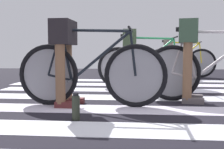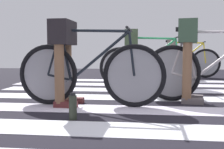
{
  "view_description": "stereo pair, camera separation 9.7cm",
  "coord_description": "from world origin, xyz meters",
  "px_view_note": "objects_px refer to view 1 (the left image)",
  "views": [
    {
      "loc": [
        -0.29,
        -3.33,
        0.64
      ],
      "look_at": [
        -0.59,
        0.22,
        0.35
      ],
      "focal_mm": 43.41,
      "sensor_mm": 36.0,
      "label": 1
    },
    {
      "loc": [
        -0.19,
        -3.33,
        0.64
      ],
      "look_at": [
        -0.59,
        0.22,
        0.35
      ],
      "focal_mm": 43.41,
      "sensor_mm": 36.0,
      "label": 2
    }
  ],
  "objects_px": {
    "bicycle_1_of_4": "(91,73)",
    "cyclist_4_of_4": "(168,53)",
    "cyclist_2_of_4": "(188,49)",
    "bicycle_4_of_4": "(180,62)",
    "bicycle_3_of_4": "(147,66)",
    "cyclist_1_of_4": "(64,51)",
    "water_bottle": "(76,107)",
    "cyclist_3_of_4": "(129,50)",
    "bicycle_2_of_4": "(214,72)"
  },
  "relations": [
    {
      "from": "bicycle_1_of_4",
      "to": "cyclist_4_of_4",
      "type": "height_order",
      "value": "cyclist_4_of_4"
    },
    {
      "from": "cyclist_4_of_4",
      "to": "cyclist_2_of_4",
      "type": "bearing_deg",
      "value": -87.67
    },
    {
      "from": "bicycle_1_of_4",
      "to": "bicycle_4_of_4",
      "type": "distance_m",
      "value": 4.23
    },
    {
      "from": "cyclist_2_of_4",
      "to": "bicycle_3_of_4",
      "type": "height_order",
      "value": "cyclist_2_of_4"
    },
    {
      "from": "bicycle_1_of_4",
      "to": "cyclist_4_of_4",
      "type": "relative_size",
      "value": 1.81
    },
    {
      "from": "bicycle_3_of_4",
      "to": "cyclist_4_of_4",
      "type": "bearing_deg",
      "value": 70.94
    },
    {
      "from": "cyclist_2_of_4",
      "to": "bicycle_4_of_4",
      "type": "relative_size",
      "value": 0.59
    },
    {
      "from": "cyclist_1_of_4",
      "to": "bicycle_1_of_4",
      "type": "bearing_deg",
      "value": -0.0
    },
    {
      "from": "cyclist_2_of_4",
      "to": "bicycle_4_of_4",
      "type": "xyz_separation_m",
      "value": [
        0.48,
        3.5,
        -0.27
      ]
    },
    {
      "from": "water_bottle",
      "to": "cyclist_3_of_4",
      "type": "bearing_deg",
      "value": 79.25
    },
    {
      "from": "bicycle_3_of_4",
      "to": "bicycle_4_of_4",
      "type": "distance_m",
      "value": 2.41
    },
    {
      "from": "cyclist_3_of_4",
      "to": "cyclist_4_of_4",
      "type": "bearing_deg",
      "value": 64.06
    },
    {
      "from": "bicycle_4_of_4",
      "to": "cyclist_4_of_4",
      "type": "bearing_deg",
      "value": -180.0
    },
    {
      "from": "cyclist_2_of_4",
      "to": "bicycle_4_of_4",
      "type": "bearing_deg",
      "value": 92.35
    },
    {
      "from": "cyclist_3_of_4",
      "to": "water_bottle",
      "type": "relative_size",
      "value": 4.06
    },
    {
      "from": "bicycle_1_of_4",
      "to": "water_bottle",
      "type": "xyz_separation_m",
      "value": [
        -0.03,
        -0.66,
        -0.27
      ]
    },
    {
      "from": "bicycle_3_of_4",
      "to": "bicycle_1_of_4",
      "type": "bearing_deg",
      "value": -116.84
    },
    {
      "from": "cyclist_3_of_4",
      "to": "water_bottle",
      "type": "height_order",
      "value": "cyclist_3_of_4"
    },
    {
      "from": "bicycle_3_of_4",
      "to": "cyclist_1_of_4",
      "type": "bearing_deg",
      "value": -125.39
    },
    {
      "from": "cyclist_1_of_4",
      "to": "bicycle_3_of_4",
      "type": "xyz_separation_m",
      "value": [
        1.03,
        1.66,
        -0.25
      ]
    },
    {
      "from": "cyclist_1_of_4",
      "to": "cyclist_2_of_4",
      "type": "distance_m",
      "value": 1.53
    },
    {
      "from": "bicycle_2_of_4",
      "to": "cyclist_4_of_4",
      "type": "xyz_separation_m",
      "value": [
        -0.14,
        3.58,
        0.24
      ]
    },
    {
      "from": "bicycle_3_of_4",
      "to": "water_bottle",
      "type": "bearing_deg",
      "value": -111.42
    },
    {
      "from": "cyclist_1_of_4",
      "to": "bicycle_4_of_4",
      "type": "xyz_separation_m",
      "value": [
        1.96,
        3.88,
        -0.25
      ]
    },
    {
      "from": "cyclist_3_of_4",
      "to": "cyclist_4_of_4",
      "type": "xyz_separation_m",
      "value": [
        0.93,
        2.27,
        -0.03
      ]
    },
    {
      "from": "cyclist_1_of_4",
      "to": "bicycle_2_of_4",
      "type": "relative_size",
      "value": 0.58
    },
    {
      "from": "cyclist_1_of_4",
      "to": "water_bottle",
      "type": "bearing_deg",
      "value": -64.78
    },
    {
      "from": "bicycle_2_of_4",
      "to": "cyclist_2_of_4",
      "type": "height_order",
      "value": "cyclist_2_of_4"
    },
    {
      "from": "bicycle_3_of_4",
      "to": "bicycle_4_of_4",
      "type": "xyz_separation_m",
      "value": [
        0.93,
        2.22,
        0.0
      ]
    },
    {
      "from": "water_bottle",
      "to": "cyclist_4_of_4",
      "type": "bearing_deg",
      "value": 73.34
    },
    {
      "from": "cyclist_2_of_4",
      "to": "cyclist_3_of_4",
      "type": "xyz_separation_m",
      "value": [
        -0.76,
        1.26,
        -0.0
      ]
    },
    {
      "from": "bicycle_1_of_4",
      "to": "bicycle_2_of_4",
      "type": "xyz_separation_m",
      "value": [
        1.48,
        0.34,
        0.0
      ]
    },
    {
      "from": "bicycle_2_of_4",
      "to": "bicycle_3_of_4",
      "type": "distance_m",
      "value": 1.53
    },
    {
      "from": "cyclist_3_of_4",
      "to": "bicycle_1_of_4",
      "type": "bearing_deg",
      "value": -107.48
    },
    {
      "from": "cyclist_3_of_4",
      "to": "bicycle_4_of_4",
      "type": "distance_m",
      "value": 2.57
    },
    {
      "from": "cyclist_1_of_4",
      "to": "cyclist_3_of_4",
      "type": "height_order",
      "value": "cyclist_3_of_4"
    },
    {
      "from": "bicycle_3_of_4",
      "to": "bicycle_4_of_4",
      "type": "bearing_deg",
      "value": 63.65
    },
    {
      "from": "bicycle_3_of_4",
      "to": "cyclist_3_of_4",
      "type": "distance_m",
      "value": 0.41
    },
    {
      "from": "cyclist_1_of_4",
      "to": "water_bottle",
      "type": "height_order",
      "value": "cyclist_1_of_4"
    },
    {
      "from": "bicycle_1_of_4",
      "to": "cyclist_3_of_4",
      "type": "relative_size",
      "value": 1.72
    },
    {
      "from": "bicycle_1_of_4",
      "to": "bicycle_3_of_4",
      "type": "relative_size",
      "value": 1.0
    },
    {
      "from": "bicycle_2_of_4",
      "to": "cyclist_2_of_4",
      "type": "bearing_deg",
      "value": -180.0
    },
    {
      "from": "bicycle_2_of_4",
      "to": "bicycle_4_of_4",
      "type": "height_order",
      "value": "same"
    },
    {
      "from": "bicycle_3_of_4",
      "to": "cyclist_3_of_4",
      "type": "relative_size",
      "value": 1.71
    },
    {
      "from": "cyclist_2_of_4",
      "to": "cyclist_4_of_4",
      "type": "distance_m",
      "value": 3.53
    },
    {
      "from": "bicycle_3_of_4",
      "to": "water_bottle",
      "type": "xyz_separation_m",
      "value": [
        -0.75,
        -2.33,
        -0.27
      ]
    },
    {
      "from": "cyclist_3_of_4",
      "to": "cyclist_4_of_4",
      "type": "height_order",
      "value": "cyclist_3_of_4"
    },
    {
      "from": "bicycle_4_of_4",
      "to": "water_bottle",
      "type": "distance_m",
      "value": 4.86
    },
    {
      "from": "bicycle_1_of_4",
      "to": "water_bottle",
      "type": "bearing_deg",
      "value": -90.05
    },
    {
      "from": "bicycle_4_of_4",
      "to": "water_bottle",
      "type": "relative_size",
      "value": 6.96
    }
  ]
}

